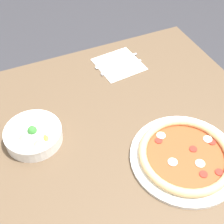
{
  "coord_description": "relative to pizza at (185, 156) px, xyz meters",
  "views": [
    {
      "loc": [
        -0.55,
        0.32,
        1.59
      ],
      "look_at": [
        0.17,
        0.01,
        0.76
      ],
      "focal_mm": 50.0,
      "sensor_mm": 36.0,
      "label": 1
    }
  ],
  "objects": [
    {
      "name": "pizza",
      "position": [
        0.0,
        0.0,
        0.0
      ],
      "size": [
        0.36,
        0.36,
        0.04
      ],
      "color": "white",
      "rests_on": "dining_table"
    },
    {
      "name": "fork",
      "position": [
        0.51,
        -0.01,
        -0.01
      ],
      "size": [
        0.03,
        0.2,
        0.0
      ],
      "rotation": [
        0.0,
        0.0,
        1.67
      ],
      "color": "silver",
      "rests_on": "napkin"
    },
    {
      "name": "knife",
      "position": [
        0.56,
        -0.02,
        -0.01
      ],
      "size": [
        0.03,
        0.21,
        0.01
      ],
      "rotation": [
        0.0,
        0.0,
        1.67
      ],
      "color": "silver",
      "rests_on": "napkin"
    },
    {
      "name": "napkin",
      "position": [
        0.54,
        -0.01,
        -0.02
      ],
      "size": [
        0.2,
        0.2,
        0.0
      ],
      "color": "white",
      "rests_on": "dining_table"
    },
    {
      "name": "bowl",
      "position": [
        0.28,
        0.43,
        0.01
      ],
      "size": [
        0.2,
        0.2,
        0.07
      ],
      "color": "white",
      "rests_on": "dining_table"
    },
    {
      "name": "dining_table",
      "position": [
        0.1,
        0.13,
        -0.11
      ],
      "size": [
        1.19,
        1.08,
        0.74
      ],
      "color": "brown",
      "rests_on": "ground_plane"
    }
  ]
}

